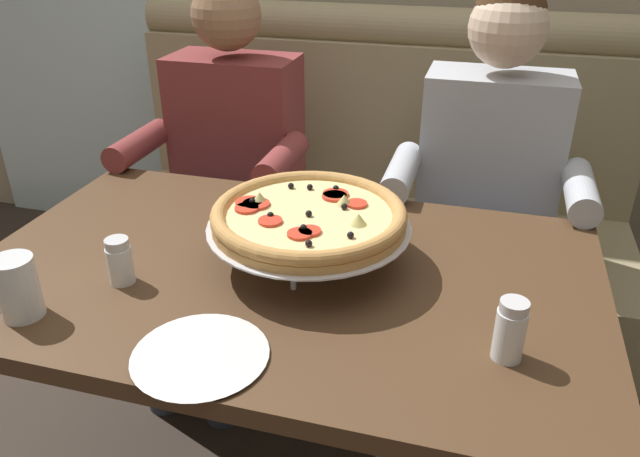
{
  "coord_description": "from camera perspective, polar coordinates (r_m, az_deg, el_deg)",
  "views": [
    {
      "loc": [
        0.38,
        -1.07,
        1.44
      ],
      "look_at": [
        0.06,
        0.09,
        0.8
      ],
      "focal_mm": 34.76,
      "sensor_mm": 36.0,
      "label": 1
    }
  ],
  "objects": [
    {
      "name": "booth_bench",
      "position": [
        2.24,
        4.07,
        0.05
      ],
      "size": [
        1.79,
        0.78,
        1.13
      ],
      "color": "#998966",
      "rests_on": "ground_plane"
    },
    {
      "name": "shaker_parmesan",
      "position": [
        1.32,
        -17.91,
        -3.14
      ],
      "size": [
        0.05,
        0.05,
        0.1
      ],
      "color": "white",
      "rests_on": "dining_table"
    },
    {
      "name": "patio_chair",
      "position": [
        3.77,
        -13.87,
        12.92
      ],
      "size": [
        0.4,
        0.4,
        0.86
      ],
      "color": "black",
      "rests_on": "ground_plane"
    },
    {
      "name": "diner_right",
      "position": [
        1.83,
        15.06,
        3.38
      ],
      "size": [
        0.54,
        0.64,
        1.27
      ],
      "color": "#2D3342",
      "rests_on": "ground_plane"
    },
    {
      "name": "plate_near_left",
      "position": [
        1.1,
        -10.99,
        -11.13
      ],
      "size": [
        0.24,
        0.24,
        0.02
      ],
      "color": "white",
      "rests_on": "dining_table"
    },
    {
      "name": "shaker_pepper_flakes",
      "position": [
        1.1,
        17.05,
        -9.28
      ],
      "size": [
        0.05,
        0.05,
        0.11
      ],
      "color": "white",
      "rests_on": "dining_table"
    },
    {
      "name": "diner_left",
      "position": [
        1.99,
        -8.74,
        6.04
      ],
      "size": [
        0.54,
        0.64,
        1.27
      ],
      "color": "#2D3342",
      "rests_on": "ground_plane"
    },
    {
      "name": "pizza",
      "position": [
        1.3,
        -1.04,
        1.05
      ],
      "size": [
        0.43,
        0.43,
        0.14
      ],
      "color": "silver",
      "rests_on": "dining_table"
    },
    {
      "name": "dining_table",
      "position": [
        1.38,
        -3.33,
        -6.85
      ],
      "size": [
        1.33,
        0.82,
        0.75
      ],
      "color": "#4C331E",
      "rests_on": "ground_plane"
    },
    {
      "name": "drinking_glass",
      "position": [
        1.28,
        -26.0,
        -5.22
      ],
      "size": [
        0.08,
        0.08,
        0.12
      ],
      "color": "silver",
      "rests_on": "dining_table"
    }
  ]
}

